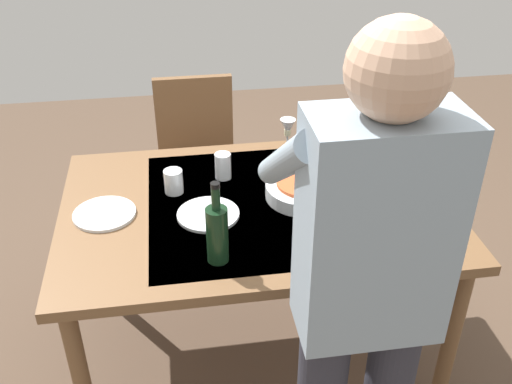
{
  "coord_description": "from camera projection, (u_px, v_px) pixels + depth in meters",
  "views": [
    {
      "loc": [
        0.29,
        1.85,
        2.0
      ],
      "look_at": [
        0.0,
        0.0,
        0.83
      ],
      "focal_mm": 41.39,
      "sensor_mm": 36.0,
      "label": 1
    }
  ],
  "objects": [
    {
      "name": "wine_glass_right",
      "position": [
        429.0,
        203.0,
        2.05
      ],
      "size": [
        0.07,
        0.07,
        0.15
      ],
      "color": "white",
      "rests_on": "dining_table"
    },
    {
      "name": "ground_plane",
      "position": [
        256.0,
        347.0,
        2.65
      ],
      "size": [
        6.0,
        6.0,
        0.0
      ],
      "primitive_type": "plane",
      "color": "brown"
    },
    {
      "name": "serving_bowl_pasta",
      "position": [
        304.0,
        189.0,
        2.26
      ],
      "size": [
        0.3,
        0.3,
        0.07
      ],
      "color": "silver",
      "rests_on": "dining_table"
    },
    {
      "name": "wine_bottle",
      "position": [
        217.0,
        233.0,
        1.89
      ],
      "size": [
        0.07,
        0.07,
        0.3
      ],
      "color": "black",
      "rests_on": "dining_table"
    },
    {
      "name": "table_knife",
      "position": [
        376.0,
        217.0,
        2.16
      ],
      "size": [
        0.07,
        0.2,
        0.0
      ],
      "primitive_type": "cube",
      "rotation": [
        0.0,
        0.0,
        -0.28
      ],
      "color": "silver",
      "rests_on": "dining_table"
    },
    {
      "name": "dinner_plate_far",
      "position": [
        104.0,
        214.0,
        2.17
      ],
      "size": [
        0.23,
        0.23,
        0.01
      ],
      "primitive_type": "cylinder",
      "color": "silver",
      "rests_on": "dining_table"
    },
    {
      "name": "dinner_plate_near",
      "position": [
        208.0,
        214.0,
        2.17
      ],
      "size": [
        0.23,
        0.23,
        0.01
      ],
      "primitive_type": "cylinder",
      "color": "silver",
      "rests_on": "dining_table"
    },
    {
      "name": "wine_glass_left",
      "position": [
        288.0,
        129.0,
        2.54
      ],
      "size": [
        0.07,
        0.07,
        0.15
      ],
      "color": "white",
      "rests_on": "dining_table"
    },
    {
      "name": "dining_table",
      "position": [
        256.0,
        220.0,
        2.28
      ],
      "size": [
        1.47,
        0.99,
        0.78
      ],
      "color": "brown",
      "rests_on": "ground_plane"
    },
    {
      "name": "person_server",
      "position": [
        365.0,
        295.0,
        1.53
      ],
      "size": [
        0.42,
        0.61,
        1.69
      ],
      "color": "#2D2D38",
      "rests_on": "ground_plane"
    },
    {
      "name": "chair_near",
      "position": [
        197.0,
        155.0,
        3.08
      ],
      "size": [
        0.4,
        0.4,
        0.91
      ],
      "color": "#523019",
      "rests_on": "ground_plane"
    },
    {
      "name": "water_cup_near_right",
      "position": [
        223.0,
        166.0,
        2.37
      ],
      "size": [
        0.07,
        0.07,
        0.11
      ],
      "primitive_type": "cylinder",
      "color": "silver",
      "rests_on": "dining_table"
    },
    {
      "name": "water_cup_near_left",
      "position": [
        174.0,
        181.0,
        2.28
      ],
      "size": [
        0.07,
        0.07,
        0.1
      ],
      "primitive_type": "cylinder",
      "color": "silver",
      "rests_on": "dining_table"
    }
  ]
}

